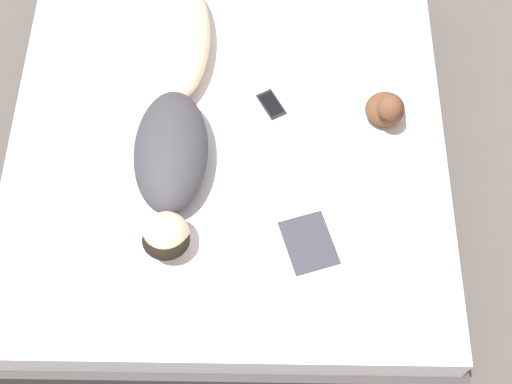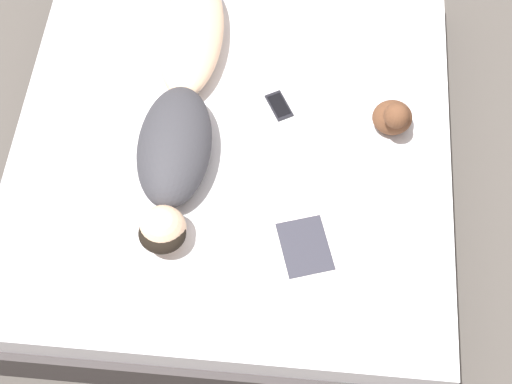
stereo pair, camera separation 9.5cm
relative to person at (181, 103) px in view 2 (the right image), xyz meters
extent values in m
plane|color=#4C4742|center=(-0.21, 0.01, -0.53)|extent=(12.00, 12.00, 0.00)
cube|color=#383333|center=(-0.21, 0.01, -0.39)|extent=(1.84, 2.05, 0.29)
cube|color=silver|center=(-0.21, 0.01, -0.17)|extent=(1.78, 1.99, 0.16)
ellipsoid|color=#DBB28E|center=(0.01, -0.37, -0.01)|extent=(0.29, 0.67, 0.16)
ellipsoid|color=#333338|center=(0.00, 0.21, 0.01)|extent=(0.30, 0.55, 0.20)
ellipsoid|color=black|center=(-0.01, 0.58, 0.00)|extent=(0.18, 0.17, 0.10)
sphere|color=#DBB28E|center=(-0.01, 0.56, 0.00)|extent=(0.17, 0.17, 0.17)
cube|color=silver|center=(-0.80, 0.47, -0.09)|extent=(0.36, 0.40, 0.01)
cube|color=silver|center=(-0.54, 0.55, -0.09)|extent=(0.36, 0.40, 0.01)
cube|color=#2D2D38|center=(-0.54, 0.55, -0.08)|extent=(0.24, 0.27, 0.00)
cube|color=black|center=(-0.39, -0.08, -0.09)|extent=(0.13, 0.16, 0.01)
cube|color=black|center=(-0.39, -0.08, -0.08)|extent=(0.11, 0.13, 0.00)
ellipsoid|color=brown|center=(-0.86, -0.02, -0.02)|extent=(0.16, 0.15, 0.14)
sphere|color=brown|center=(-0.86, 0.04, 0.08)|extent=(0.10, 0.10, 0.10)
camera|label=1|loc=(-0.35, 1.62, 2.40)|focal=50.00mm
camera|label=2|loc=(-0.45, 1.62, 2.40)|focal=50.00mm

